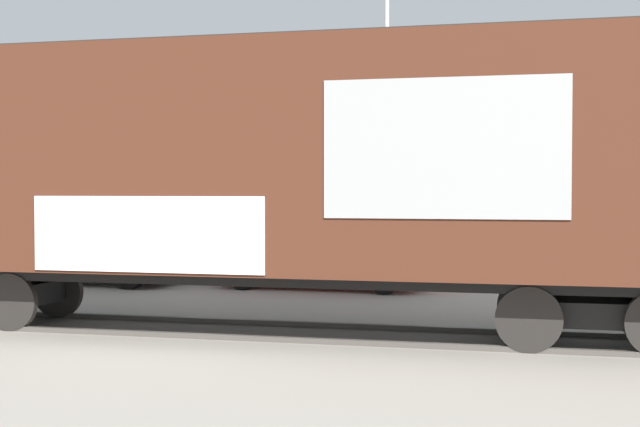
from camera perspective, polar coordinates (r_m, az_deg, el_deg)
name	(u,v)px	position (r m, az deg, el deg)	size (l,w,h in m)	color
ground_plane	(335,335)	(13.18, 0.99, -8.20)	(260.00, 260.00, 0.00)	gray
track	(81,323)	(14.65, -15.77, -7.10)	(60.02, 2.87, 0.08)	#4C4742
freight_car	(265,165)	(13.24, -3.73, 3.29)	(14.81, 2.96, 4.65)	#472316
flagpole	(392,47)	(23.87, 4.86, 11.06)	(0.83, 1.33, 9.89)	silver
hillside	(478,159)	(90.94, 10.59, 3.59)	(118.74, 40.61, 15.47)	slate
parked_car_black	(87,246)	(21.05, -15.37, -2.09)	(4.65, 2.26, 1.84)	black
parked_car_red	(321,249)	(19.29, 0.06, -2.39)	(4.84, 2.09, 1.77)	#B21E1E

